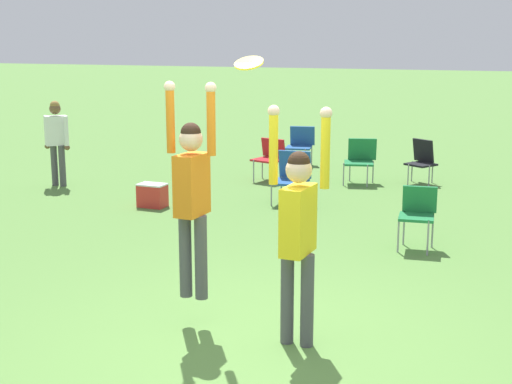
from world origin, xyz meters
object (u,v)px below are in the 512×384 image
person_jumping (192,187)px  person_defending (298,222)px  camping_chair_2 (422,158)px  camping_chair_4 (271,156)px  frisbee (249,63)px  cooler_box (152,195)px  camping_chair_5 (360,158)px  person_spectator_near (57,136)px  camping_chair_0 (418,211)px  camping_chair_3 (300,143)px  camping_chair_1 (292,175)px

person_jumping → person_defending: (1.06, -0.04, -0.22)m
camping_chair_2 → camping_chair_4: camping_chair_2 is taller
frisbee → cooler_box: size_ratio=0.59×
cooler_box → camping_chair_5: bearing=50.3°
person_defending → person_spectator_near: (-6.47, 5.05, -0.20)m
camping_chair_4 → camping_chair_0: bearing=148.7°
camping_chair_4 → camping_chair_5: size_ratio=0.95×
camping_chair_3 → camping_chair_4: (0.03, -1.86, 0.00)m
camping_chair_0 → camping_chair_2: (-0.68, 4.42, -0.03)m
person_defending → camping_chair_1: (-1.94, 5.36, -0.66)m
camping_chair_2 → camping_chair_3: (-2.80, 1.03, 0.01)m
person_defending → camping_chair_4: (-2.98, 7.05, -0.66)m
person_defending → camping_chair_0: size_ratio=2.62×
person_jumping → camping_chair_1: 5.46m
camping_chair_2 → cooler_box: 5.26m
person_spectator_near → person_jumping: bearing=-92.5°
camping_chair_3 → camping_chair_5: camping_chair_5 is taller
camping_chair_1 → camping_chair_3: bearing=-76.8°
person_defending → person_spectator_near: size_ratio=1.35×
camping_chair_3 → camping_chair_0: bearing=110.8°
camping_chair_5 → cooler_box: (-2.67, -3.22, -0.30)m
camping_chair_4 → camping_chair_3: bearing=-74.4°
camping_chair_0 → person_spectator_near: person_spectator_near is taller
frisbee → camping_chair_2: bearing=87.4°
person_defending → person_jumping: bearing=-90.0°
frisbee → camping_chair_4: (-2.43, 6.84, -2.01)m
person_jumping → cooler_box: person_jumping is taller
camping_chair_2 → camping_chair_5: camping_chair_5 is taller
camping_chair_2 → person_defending: bearing=122.3°
frisbee → camping_chair_1: (-1.39, 5.15, -2.01)m
camping_chair_3 → camping_chair_2: bearing=148.1°
camping_chair_2 → cooler_box: (-3.75, -3.67, -0.28)m
frisbee → cooler_box: (-3.41, 4.00, -2.30)m
person_defending → cooler_box: person_defending is taller
person_jumping → camping_chair_2: (0.85, 7.84, -0.88)m
camping_chair_1 → cooler_box: size_ratio=1.93×
camping_chair_4 → person_jumping: bearing=120.2°
camping_chair_0 → cooler_box: (-4.43, 0.75, -0.31)m
camping_chair_1 → camping_chair_5: (0.65, 2.06, 0.01)m
person_spectator_near → cooler_box: size_ratio=3.54×
camping_chair_0 → cooler_box: bearing=-17.3°
camping_chair_1 → cooler_box: 2.34m
person_defending → camping_chair_4: bearing=-154.7°
camping_chair_0 → camping_chair_3: (-3.47, 5.45, -0.02)m
person_defending → person_spectator_near: person_defending is taller
person_jumping → person_spectator_near: person_jumping is taller
camping_chair_1 → camping_chair_3: camping_chair_1 is taller
camping_chair_4 → person_spectator_near: 4.05m
camping_chair_4 → camping_chair_5: (1.68, 0.38, 0.01)m
camping_chair_5 → cooler_box: camping_chair_5 is taller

